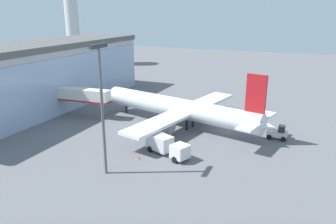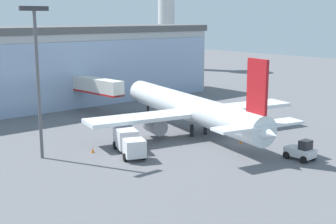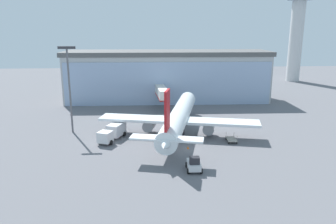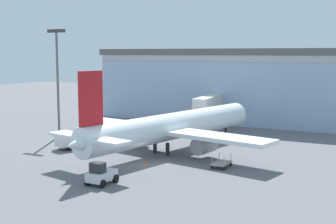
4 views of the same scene
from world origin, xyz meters
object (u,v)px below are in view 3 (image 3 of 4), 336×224
at_px(control_tower, 297,26).
at_px(pushback_tug, 194,164).
at_px(jet_bridge, 161,92).
at_px(catering_truck, 113,132).
at_px(apron_light_mast, 69,82).
at_px(safety_cone_nose, 188,147).
at_px(baggage_cart, 231,139).
at_px(airplane, 179,118).
at_px(safety_cone_wingtip, 99,133).

bearing_deg(control_tower, pushback_tug, -122.18).
bearing_deg(jet_bridge, catering_truck, 152.50).
xyz_separation_m(apron_light_mast, safety_cone_nose, (21.47, -10.74, -9.74)).
bearing_deg(pushback_tug, safety_cone_nose, -0.18).
bearing_deg(pushback_tug, jet_bridge, 5.97).
height_order(jet_bridge, control_tower, control_tower).
xyz_separation_m(control_tower, baggage_cart, (-41.90, -68.37, -20.28)).
xyz_separation_m(airplane, baggage_cart, (8.99, -5.15, -2.82)).
height_order(control_tower, baggage_cart, control_tower).
xyz_separation_m(control_tower, apron_light_mast, (-71.60, -60.58, -10.76)).
bearing_deg(catering_truck, safety_cone_nose, 89.22).
xyz_separation_m(pushback_tug, safety_cone_nose, (0.29, 8.81, -0.70)).
bearing_deg(jet_bridge, baggage_cart, -160.48).
bearing_deg(catering_truck, control_tower, 159.02).
relative_size(control_tower, safety_cone_wingtip, 62.86).
xyz_separation_m(jet_bridge, safety_cone_nose, (3.11, -28.92, -4.04)).
height_order(apron_light_mast, airplane, apron_light_mast).
relative_size(jet_bridge, baggage_cart, 4.70).
bearing_deg(baggage_cart, safety_cone_nose, 111.17).
bearing_deg(safety_cone_wingtip, pushback_tug, -47.89).
bearing_deg(control_tower, catering_truck, -133.99).
distance_m(apron_light_mast, pushback_tug, 30.21).
bearing_deg(airplane, jet_bridge, 19.64).
distance_m(airplane, safety_cone_nose, 8.69).
bearing_deg(airplane, control_tower, -25.64).
distance_m(jet_bridge, control_tower, 70.03).
height_order(control_tower, apron_light_mast, control_tower).
distance_m(control_tower, safety_cone_nose, 89.56).
xyz_separation_m(jet_bridge, baggage_cart, (11.34, -25.97, -3.81)).
distance_m(airplane, safety_cone_wingtip, 15.68).
relative_size(baggage_cart, safety_cone_nose, 5.16).
bearing_deg(control_tower, apron_light_mast, -139.77).
xyz_separation_m(control_tower, pushback_tug, (-50.42, -80.12, -19.81)).
bearing_deg(safety_cone_wingtip, control_tower, 43.37).
height_order(baggage_cart, safety_cone_wingtip, baggage_cart).
bearing_deg(pushback_tug, control_tower, -30.49).
relative_size(catering_truck, safety_cone_wingtip, 13.78).
distance_m(control_tower, pushback_tug, 96.72).
distance_m(airplane, baggage_cart, 10.74).
height_order(jet_bridge, apron_light_mast, apron_light_mast).
xyz_separation_m(control_tower, safety_cone_nose, (-50.13, -71.32, -20.51)).
bearing_deg(jet_bridge, airplane, -177.63).
bearing_deg(baggage_cart, airplane, 61.65).
distance_m(control_tower, baggage_cart, 82.72).
relative_size(apron_light_mast, pushback_tug, 5.12).
relative_size(airplane, safety_cone_nose, 63.78).
bearing_deg(safety_cone_wingtip, airplane, -2.31).
relative_size(pushback_tug, safety_cone_wingtip, 5.91).
distance_m(control_tower, catering_truck, 93.11).
xyz_separation_m(airplane, catering_truck, (-12.37, -2.31, -1.85)).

